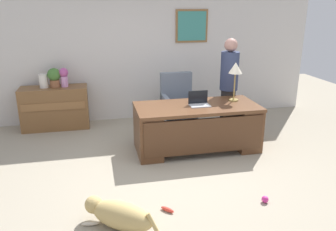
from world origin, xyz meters
The scene contains 15 objects.
ground_plane centered at (0.00, 0.00, 0.00)m, with size 12.00×12.00×0.00m, color #9E937F.
back_wall centered at (0.01, 2.60, 1.35)m, with size 7.00×0.16×2.70m.
desk centered at (0.51, 0.67, 0.41)m, with size 1.98×0.91×0.75m.
credenza centered at (-1.85, 2.25, 0.40)m, with size 1.24×0.50×0.81m.
armchair centered at (0.44, 1.70, 0.48)m, with size 0.60×0.59×1.07m.
person_standing centered at (1.26, 1.28, 0.90)m, with size 0.32×0.32×1.74m.
dog_lying centered at (-0.91, -1.14, 0.15)m, with size 0.77×0.68×0.30m.
laptop centered at (0.54, 0.71, 0.81)m, with size 0.32×0.22×0.22m.
desk_lamp centered at (1.19, 0.84, 1.26)m, with size 0.22×0.22×0.65m.
vase_with_flowers centered at (-1.64, 2.25, 1.01)m, with size 0.17×0.17×0.36m.
vase_empty centered at (-2.01, 2.25, 0.94)m, with size 0.16×0.16×0.26m, color silver.
potted_plant centered at (-1.81, 2.25, 1.01)m, with size 0.24×0.24×0.36m.
dog_toy_ball centered at (0.85, -1.04, 0.04)m, with size 0.08×0.08×0.08m, color #D8338C.
dog_toy_bone centered at (-0.35, -0.97, 0.03)m, with size 0.18×0.05×0.05m, color #E53F33.
dog_toy_plush centered at (-1.22, -1.05, 0.03)m, with size 0.19×0.05×0.05m, color beige.
Camera 1 is at (-1.07, -4.31, 2.31)m, focal length 36.44 mm.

